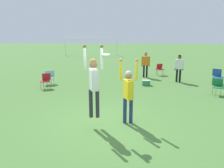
{
  "coord_description": "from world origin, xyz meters",
  "views": [
    {
      "loc": [
        0.52,
        -6.74,
        2.91
      ],
      "look_at": [
        0.14,
        0.21,
        1.3
      ],
      "focal_mm": 35.0,
      "sensor_mm": 36.0,
      "label": 1
    }
  ],
  "objects_px": {
    "camping_chair_1": "(49,76)",
    "cooler_box": "(146,83)",
    "camping_chair_2": "(218,75)",
    "camping_chair_4": "(218,85)",
    "person_spectator_far": "(146,62)",
    "person_jumping": "(94,80)",
    "camping_chair_0": "(160,68)",
    "camping_chair_3": "(46,79)",
    "person_spectator_near": "(179,66)",
    "frisbee": "(105,55)",
    "person_defending": "(128,90)"
  },
  "relations": [
    {
      "from": "person_spectator_near",
      "to": "camping_chair_2",
      "type": "bearing_deg",
      "value": 21.34
    },
    {
      "from": "camping_chair_4",
      "to": "camping_chair_0",
      "type": "bearing_deg",
      "value": -41.45
    },
    {
      "from": "person_defending",
      "to": "cooler_box",
      "type": "height_order",
      "value": "person_defending"
    },
    {
      "from": "person_spectator_far",
      "to": "person_jumping",
      "type": "bearing_deg",
      "value": -93.18
    },
    {
      "from": "camping_chair_2",
      "to": "camping_chair_3",
      "type": "xyz_separation_m",
      "value": [
        -9.77,
        -1.76,
        0.0
      ]
    },
    {
      "from": "camping_chair_3",
      "to": "camping_chair_4",
      "type": "bearing_deg",
      "value": 150.06
    },
    {
      "from": "camping_chair_1",
      "to": "cooler_box",
      "type": "relative_size",
      "value": 1.78
    },
    {
      "from": "camping_chair_4",
      "to": "person_spectator_far",
      "type": "relative_size",
      "value": 0.46
    },
    {
      "from": "person_jumping",
      "to": "person_spectator_far",
      "type": "distance_m",
      "value": 8.62
    },
    {
      "from": "person_spectator_far",
      "to": "camping_chair_2",
      "type": "bearing_deg",
      "value": -9.33
    },
    {
      "from": "person_jumping",
      "to": "camping_chair_2",
      "type": "relative_size",
      "value": 2.61
    },
    {
      "from": "person_defending",
      "to": "person_spectator_far",
      "type": "xyz_separation_m",
      "value": [
        1.31,
        7.91,
        -0.11
      ]
    },
    {
      "from": "person_defending",
      "to": "cooler_box",
      "type": "distance_m",
      "value": 5.7
    },
    {
      "from": "person_spectator_near",
      "to": "camping_chair_0",
      "type": "bearing_deg",
      "value": 139.31
    },
    {
      "from": "person_defending",
      "to": "camping_chair_1",
      "type": "bearing_deg",
      "value": -159.6
    },
    {
      "from": "camping_chair_1",
      "to": "camping_chair_4",
      "type": "relative_size",
      "value": 1.01
    },
    {
      "from": "camping_chair_1",
      "to": "person_spectator_far",
      "type": "distance_m",
      "value": 6.34
    },
    {
      "from": "camping_chair_3",
      "to": "person_jumping",
      "type": "bearing_deg",
      "value": 99.62
    },
    {
      "from": "camping_chair_0",
      "to": "camping_chair_1",
      "type": "height_order",
      "value": "camping_chair_0"
    },
    {
      "from": "person_defending",
      "to": "camping_chair_0",
      "type": "bearing_deg",
      "value": 145.47
    },
    {
      "from": "camping_chair_0",
      "to": "camping_chair_2",
      "type": "relative_size",
      "value": 0.94
    },
    {
      "from": "camping_chair_2",
      "to": "person_spectator_far",
      "type": "relative_size",
      "value": 0.51
    },
    {
      "from": "camping_chair_2",
      "to": "camping_chair_4",
      "type": "bearing_deg",
      "value": 102.38
    },
    {
      "from": "camping_chair_2",
      "to": "person_spectator_near",
      "type": "relative_size",
      "value": 0.52
    },
    {
      "from": "person_jumping",
      "to": "person_spectator_near",
      "type": "height_order",
      "value": "person_jumping"
    },
    {
      "from": "camping_chair_0",
      "to": "person_spectator_near",
      "type": "distance_m",
      "value": 2.36
    },
    {
      "from": "person_jumping",
      "to": "camping_chair_2",
      "type": "distance_m",
      "value": 9.31
    },
    {
      "from": "camping_chair_0",
      "to": "camping_chair_1",
      "type": "relative_size",
      "value": 1.02
    },
    {
      "from": "person_jumping",
      "to": "camping_chair_0",
      "type": "distance_m",
      "value": 9.77
    },
    {
      "from": "camping_chair_3",
      "to": "person_spectator_near",
      "type": "xyz_separation_m",
      "value": [
        7.56,
        2.06,
        0.5
      ]
    },
    {
      "from": "person_jumping",
      "to": "person_spectator_far",
      "type": "height_order",
      "value": "person_jumping"
    },
    {
      "from": "frisbee",
      "to": "cooler_box",
      "type": "height_order",
      "value": "frisbee"
    },
    {
      "from": "camping_chair_1",
      "to": "camping_chair_3",
      "type": "bearing_deg",
      "value": 81.07
    },
    {
      "from": "frisbee",
      "to": "camping_chair_4",
      "type": "distance_m",
      "value": 6.75
    },
    {
      "from": "camping_chair_1",
      "to": "cooler_box",
      "type": "height_order",
      "value": "camping_chair_1"
    },
    {
      "from": "camping_chair_2",
      "to": "camping_chair_4",
      "type": "distance_m",
      "value": 2.78
    },
    {
      "from": "camping_chair_3",
      "to": "person_spectator_near",
      "type": "bearing_deg",
      "value": 170.7
    },
    {
      "from": "person_defending",
      "to": "frisbee",
      "type": "bearing_deg",
      "value": -82.09
    },
    {
      "from": "person_defending",
      "to": "camping_chair_2",
      "type": "bearing_deg",
      "value": 119.89
    },
    {
      "from": "person_spectator_near",
      "to": "cooler_box",
      "type": "relative_size",
      "value": 3.7
    },
    {
      "from": "camping_chair_1",
      "to": "frisbee",
      "type": "bearing_deg",
      "value": 104.46
    },
    {
      "from": "camping_chair_2",
      "to": "person_spectator_far",
      "type": "xyz_separation_m",
      "value": [
        -4.11,
        1.67,
        0.54
      ]
    },
    {
      "from": "camping_chair_3",
      "to": "cooler_box",
      "type": "xyz_separation_m",
      "value": [
        5.49,
        1.02,
        -0.34
      ]
    },
    {
      "from": "person_jumping",
      "to": "camping_chair_3",
      "type": "height_order",
      "value": "person_jumping"
    },
    {
      "from": "camping_chair_4",
      "to": "person_defending",
      "type": "bearing_deg",
      "value": 66.59
    },
    {
      "from": "camping_chair_3",
      "to": "camping_chair_2",
      "type": "bearing_deg",
      "value": 165.65
    },
    {
      "from": "person_spectator_near",
      "to": "person_spectator_far",
      "type": "height_order",
      "value": "person_spectator_far"
    },
    {
      "from": "camping_chair_1",
      "to": "person_spectator_near",
      "type": "relative_size",
      "value": 0.48
    },
    {
      "from": "camping_chair_1",
      "to": "camping_chair_3",
      "type": "height_order",
      "value": "camping_chair_3"
    },
    {
      "from": "camping_chair_1",
      "to": "camping_chair_4",
      "type": "distance_m",
      "value": 9.12
    }
  ]
}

